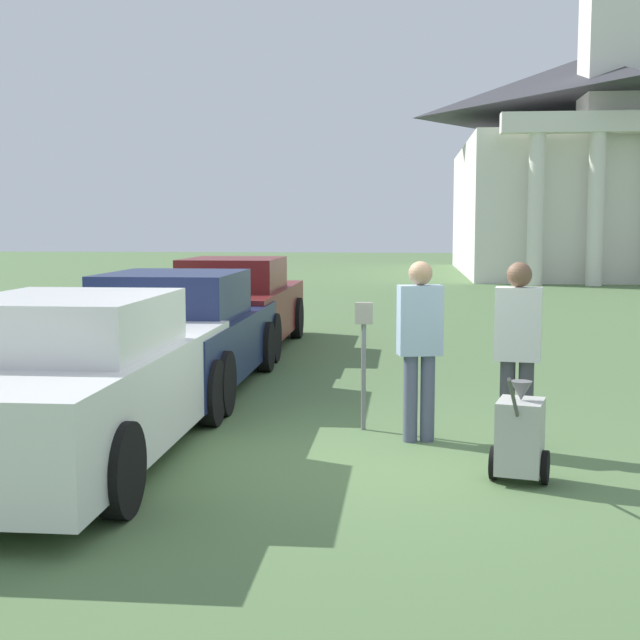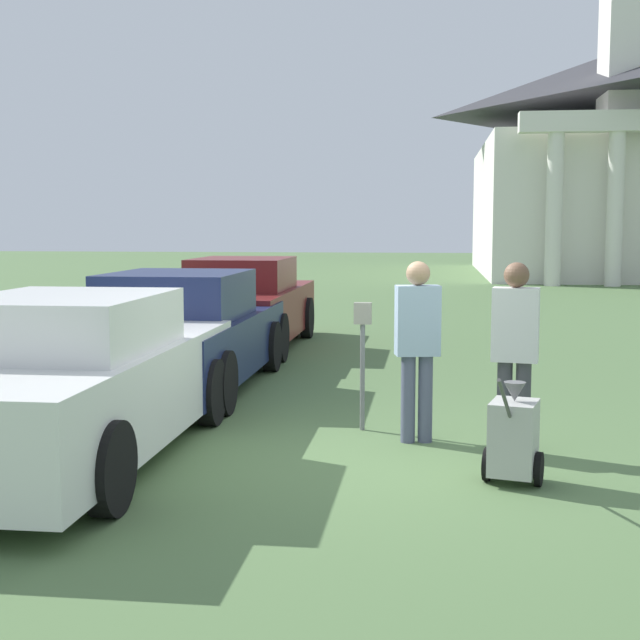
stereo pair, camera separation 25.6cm
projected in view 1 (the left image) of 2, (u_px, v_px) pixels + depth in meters
ground_plane at (370, 461)px, 8.02m from camera, size 120.00×120.00×0.00m
parked_car_white at (77, 383)px, 7.92m from camera, size 1.93×4.80×1.51m
parked_car_navy at (178, 336)px, 11.39m from camera, size 1.97×4.85×1.52m
parked_car_maroon at (236, 306)px, 15.24m from camera, size 1.91×4.81×1.56m
parking_meter at (364, 341)px, 9.14m from camera, size 0.18×0.09×1.32m
person_worker at (420, 339)px, 8.63m from camera, size 0.46×0.30×1.77m
person_supervisor at (518, 344)px, 8.25m from camera, size 0.45×0.29×1.78m
equipment_cart at (520, 436)px, 7.33m from camera, size 0.52×1.00×1.00m
church at (584, 154)px, 38.07m from camera, size 10.37×16.50×22.01m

